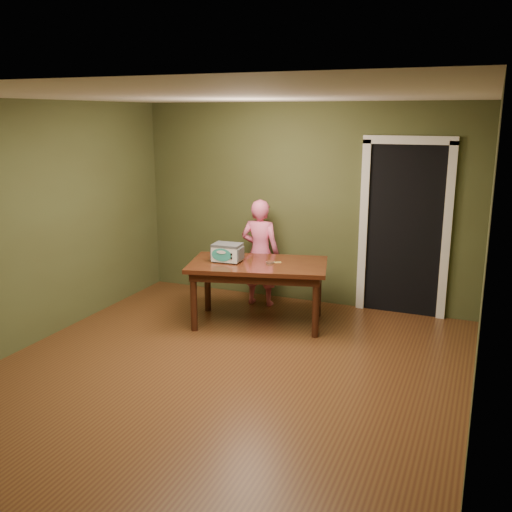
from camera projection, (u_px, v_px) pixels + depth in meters
name	position (u px, v px, depth m)	size (l,w,h in m)	color
floor	(222.00, 375.00, 5.50)	(5.00, 5.00, 0.00)	brown
room_shell	(219.00, 199.00, 5.09)	(4.52, 5.02, 2.61)	#47502A
doorway	(408.00, 227.00, 7.25)	(1.10, 0.66, 2.25)	black
dining_table	(258.00, 271.00, 6.72)	(1.77, 1.26, 0.75)	#3C190D
toy_oven	(227.00, 252.00, 6.72)	(0.37, 0.26, 0.22)	#4C4F54
baking_pan	(270.00, 262.00, 6.67)	(0.10, 0.10, 0.02)	silver
spatula	(274.00, 262.00, 6.69)	(0.18, 0.03, 0.01)	#D7C45D
child	(260.00, 253.00, 7.40)	(0.51, 0.33, 1.40)	#F1638E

